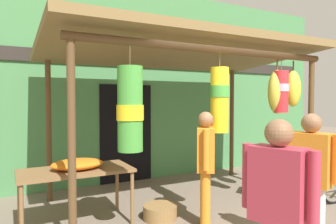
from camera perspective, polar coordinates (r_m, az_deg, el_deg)
name	(u,v)px	position (r m, az deg, el deg)	size (l,w,h in m)	color
ground_plane	(221,214)	(4.87, 9.71, -18.09)	(30.00, 30.00, 0.00)	#756656
shop_facade	(150,85)	(6.72, -3.31, 4.96)	(9.52, 0.29, 4.02)	#47844C
market_stall_canopy	(186,62)	(5.01, 3.38, 9.32)	(4.37, 2.53, 2.66)	brown
display_table	(76,175)	(4.38, -16.70, -11.06)	(1.46, 0.74, 0.76)	brown
flower_heap_on_table	(78,164)	(4.33, -16.26, -9.23)	(0.68, 0.48, 0.14)	orange
folding_chair	(270,168)	(5.69, 18.34, -9.89)	(0.56, 0.56, 0.84)	#2347A8
wicker_basket_by_table	(160,212)	(4.58, -1.49, -18.05)	(0.48, 0.48, 0.20)	olive
vendor_in_orange	(278,204)	(2.56, 19.70, -15.70)	(0.34, 0.57, 1.55)	#4C8E7A
customer_foreground	(205,160)	(4.15, 6.93, -8.77)	(0.40, 0.51, 1.53)	orange
shopper_by_bananas	(310,172)	(3.72, 24.90, -10.12)	(0.34, 0.57, 1.55)	silver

